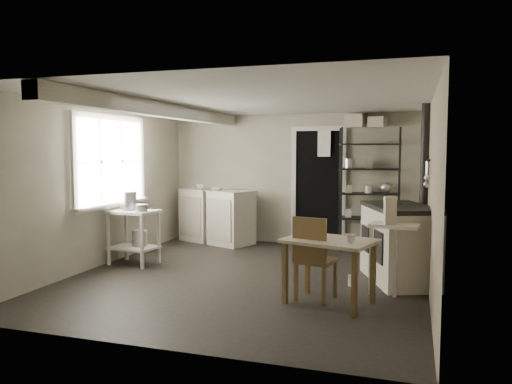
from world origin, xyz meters
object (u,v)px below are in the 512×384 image
(stove, at_px, (399,247))
(chair, at_px, (316,257))
(shelf_rack, at_px, (369,193))
(work_table, at_px, (329,269))
(prep_table, at_px, (134,237))
(stockpot, at_px, (128,200))
(base_cabinets, at_px, (217,217))
(flour_sack, at_px, (375,242))

(stove, bearing_deg, chair, -149.39)
(shelf_rack, height_order, work_table, shelf_rack)
(prep_table, height_order, chair, chair)
(work_table, xyz_separation_m, chair, (-0.16, 0.10, 0.10))
(stockpot, height_order, work_table, stockpot)
(prep_table, relative_size, work_table, 0.85)
(prep_table, distance_m, chair, 3.00)
(stove, distance_m, chair, 1.38)
(base_cabinets, relative_size, stove, 1.18)
(shelf_rack, distance_m, chair, 3.07)
(shelf_rack, bearing_deg, prep_table, -159.02)
(chair, relative_size, flour_sack, 1.80)
(base_cabinets, distance_m, chair, 3.74)
(shelf_rack, distance_m, stove, 2.08)
(stockpot, xyz_separation_m, chair, (2.95, -0.91, -0.45))
(prep_table, xyz_separation_m, base_cabinets, (0.49, 1.99, 0.06))
(work_table, bearing_deg, base_cabinets, 130.29)
(shelf_rack, distance_m, flour_sack, 0.91)
(stove, distance_m, flour_sack, 1.47)
(prep_table, relative_size, stockpot, 3.13)
(prep_table, xyz_separation_m, work_table, (3.03, -1.00, -0.02))
(work_table, height_order, chair, chair)
(prep_table, xyz_separation_m, stockpot, (-0.08, 0.01, 0.54))
(chair, height_order, flour_sack, chair)
(work_table, relative_size, chair, 0.98)
(prep_table, height_order, flour_sack, prep_table)
(flour_sack, bearing_deg, work_table, -96.61)
(work_table, bearing_deg, stockpot, 162.04)
(work_table, distance_m, flour_sack, 2.60)
(base_cabinets, distance_m, stove, 3.71)
(prep_table, distance_m, stockpot, 0.55)
(flour_sack, bearing_deg, prep_table, -154.65)
(shelf_rack, xyz_separation_m, chair, (-0.30, -3.02, -0.46))
(work_table, distance_m, chair, 0.22)
(prep_table, xyz_separation_m, chair, (2.86, -0.90, 0.08))
(base_cabinets, xyz_separation_m, flour_sack, (2.83, -0.42, -0.22))
(stove, bearing_deg, flour_sack, 84.93)
(stockpot, bearing_deg, chair, -17.19)
(stockpot, bearing_deg, base_cabinets, 73.84)
(shelf_rack, relative_size, stove, 1.65)
(stove, relative_size, chair, 1.31)
(prep_table, bearing_deg, flour_sack, 25.35)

